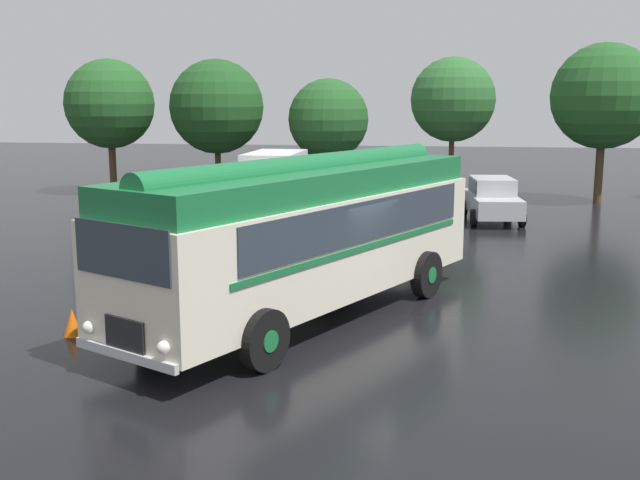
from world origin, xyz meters
TOP-DOWN VIEW (x-y plane):
  - ground_plane at (0.00, 0.00)m, footprint 120.00×120.00m
  - vintage_bus at (-0.61, -0.28)m, footprint 6.78×10.09m
  - car_near_left at (-1.26, 13.26)m, footprint 2.05×4.24m
  - car_mid_left at (1.46, 13.20)m, footprint 2.11×4.28m
  - car_mid_right at (4.28, 13.49)m, footprint 2.25×4.34m
  - box_van at (-4.41, 13.58)m, footprint 2.41×5.80m
  - tree_far_left at (-13.57, 19.40)m, footprint 4.33×4.33m
  - tree_left_of_centre at (-8.28, 19.54)m, footprint 4.48×4.48m
  - tree_centre at (-2.78, 19.10)m, footprint 3.74×3.74m
  - tree_right_of_centre at (2.79, 20.38)m, footprint 3.94×3.94m
  - tree_far_right at (9.32, 19.22)m, footprint 4.63×4.63m
  - traffic_cone at (-5.05, -2.28)m, footprint 0.36×0.36m

SIDE VIEW (x-z plane):
  - ground_plane at x=0.00m, z-range 0.00..0.00m
  - traffic_cone at x=-5.05m, z-range 0.00..0.55m
  - car_near_left at x=-1.26m, z-range 0.02..1.68m
  - car_mid_left at x=1.46m, z-range 0.02..1.68m
  - car_mid_right at x=4.28m, z-range 0.02..1.68m
  - box_van at x=-4.41m, z-range 0.11..2.61m
  - vintage_bus at x=-0.61m, z-range 0.15..3.64m
  - tree_centre at x=-2.78m, z-range 0.95..6.52m
  - tree_left_of_centre at x=-8.28m, z-range 0.99..7.50m
  - tree_far_left at x=-13.57m, z-range 1.12..7.67m
  - tree_right_of_centre at x=2.79m, z-range 1.38..7.95m
  - tree_far_right at x=9.32m, z-range 1.27..8.34m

